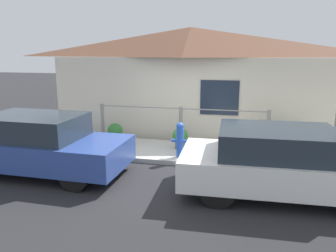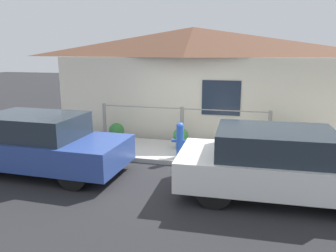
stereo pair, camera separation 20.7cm
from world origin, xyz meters
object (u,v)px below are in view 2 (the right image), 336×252
Objects in this scene: car_right at (280,163)px; potted_plant_near_hydrant at (181,137)px; car_left at (40,143)px; potted_plant_by_fence at (117,132)px; fire_hydrant at (180,139)px; potted_plant_corner at (289,137)px.

potted_plant_near_hydrant is at bearing 135.58° from car_right.
car_left is 0.99× the size of car_right.
car_right is at bearing -42.41° from potted_plant_near_hydrant.
potted_plant_by_fence is (0.78, 2.49, -0.27)m from car_left.
car_right is at bearing -33.65° from fire_hydrant.
potted_plant_corner is (0.43, 2.66, -0.17)m from car_right.
potted_plant_near_hydrant is 0.86× the size of potted_plant_corner.
fire_hydrant is at bearing 28.20° from car_left.
potted_plant_corner reaches higher than potted_plant_by_fence.
car_left is 6.16m from potted_plant_corner.
car_right is 3.20m from potted_plant_near_hydrant.
potted_plant_by_fence is (-2.12, 1.00, -0.18)m from fire_hydrant.
car_right reaches higher than potted_plant_near_hydrant.
fire_hydrant is at bearing -25.38° from potted_plant_by_fence.
car_left is 2.62m from potted_plant_by_fence.
car_right is 5.02m from potted_plant_by_fence.
car_right reaches higher than potted_plant_by_fence.
fire_hydrant is at bearing -79.33° from potted_plant_near_hydrant.
potted_plant_near_hydrant is at bearing 38.91° from car_left.
potted_plant_by_fence is at bearing 73.64° from car_left.
fire_hydrant is 1.64× the size of potted_plant_by_fence.
fire_hydrant is at bearing 144.34° from car_right.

